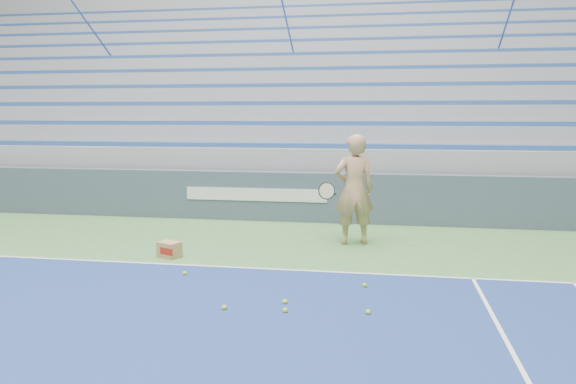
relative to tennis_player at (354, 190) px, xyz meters
The scene contains 10 objects.
sponsor_barrier 3.07m from the tennis_player, 138.39° to the left, with size 30.00×0.32×1.10m.
bleachers 8.17m from the tennis_player, 106.37° to the left, with size 31.00×9.15×7.30m.
tennis_player is the anchor object (origin of this frame).
ball_box 3.46m from the tennis_player, 153.10° to the right, with size 0.43×0.39×0.26m.
tennis_ball_0 3.85m from the tennis_player, 84.14° to the right, with size 0.07×0.07×0.07m, color #ABE22E.
tennis_ball_1 3.71m from the tennis_player, 100.73° to the right, with size 0.07×0.07×0.07m, color #ABE22E.
tennis_ball_2 3.58m from the tennis_player, 133.25° to the right, with size 0.07×0.07×0.07m, color #ABE22E.
tennis_ball_3 2.84m from the tennis_player, 83.46° to the right, with size 0.07×0.07×0.07m, color #ABE22E.
tennis_ball_4 3.99m from the tennis_player, 99.05° to the right, with size 0.07×0.07×0.07m, color #ABE22E.
tennis_ball_5 4.19m from the tennis_player, 109.52° to the right, with size 0.07×0.07×0.07m, color #ABE22E.
Camera 1 is at (2.79, 3.64, 2.39)m, focal length 35.00 mm.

